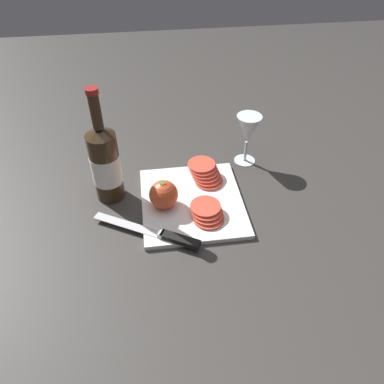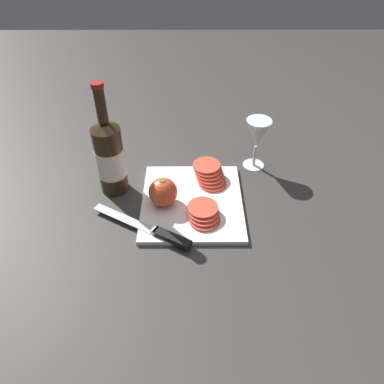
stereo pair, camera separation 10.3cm
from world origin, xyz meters
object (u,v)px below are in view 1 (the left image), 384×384
(wine_bottle, at_px, (105,163))
(tomato_slice_stack_far, at_px, (205,173))
(whole_tomato, at_px, (164,195))
(wine_glass, at_px, (248,131))
(tomato_slice_stack_near, at_px, (207,213))
(knife, at_px, (168,236))

(wine_bottle, bearing_deg, tomato_slice_stack_far, -85.27)
(whole_tomato, relative_size, tomato_slice_stack_far, 0.66)
(wine_glass, distance_m, whole_tomato, 0.34)
(tomato_slice_stack_near, xyz_separation_m, tomato_slice_stack_far, (0.16, -0.02, 0.01))
(wine_glass, height_order, tomato_slice_stack_near, wine_glass)
(wine_bottle, xyz_separation_m, wine_glass, (0.11, -0.42, -0.00))
(whole_tomato, relative_size, tomato_slice_stack_near, 0.75)
(wine_glass, bearing_deg, tomato_slice_stack_far, 121.49)
(knife, bearing_deg, whole_tomato, -60.56)
(whole_tomato, height_order, tomato_slice_stack_far, whole_tomato)
(wine_bottle, height_order, wine_glass, wine_bottle)
(tomato_slice_stack_near, bearing_deg, whole_tomato, 62.01)
(wine_bottle, relative_size, wine_glass, 2.04)
(wine_bottle, distance_m, whole_tomato, 0.18)
(whole_tomato, distance_m, knife, 0.12)
(wine_glass, distance_m, tomato_slice_stack_far, 0.19)
(whole_tomato, distance_m, tomato_slice_stack_far, 0.17)
(wine_bottle, relative_size, whole_tomato, 4.15)
(whole_tomato, bearing_deg, knife, 179.60)
(tomato_slice_stack_near, bearing_deg, knife, 119.25)
(knife, bearing_deg, wine_bottle, -23.52)
(tomato_slice_stack_near, distance_m, tomato_slice_stack_far, 0.16)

